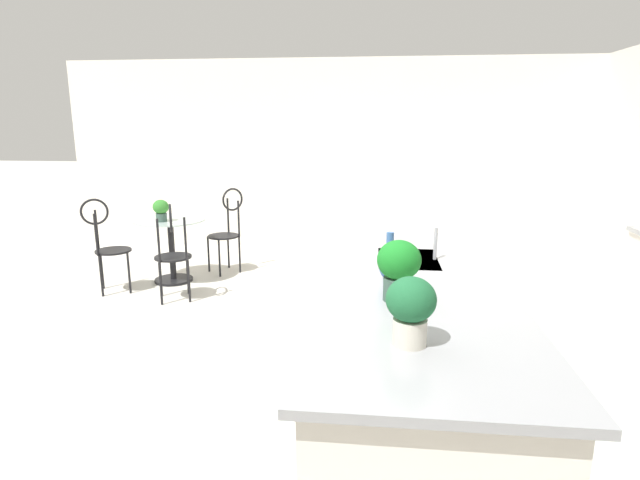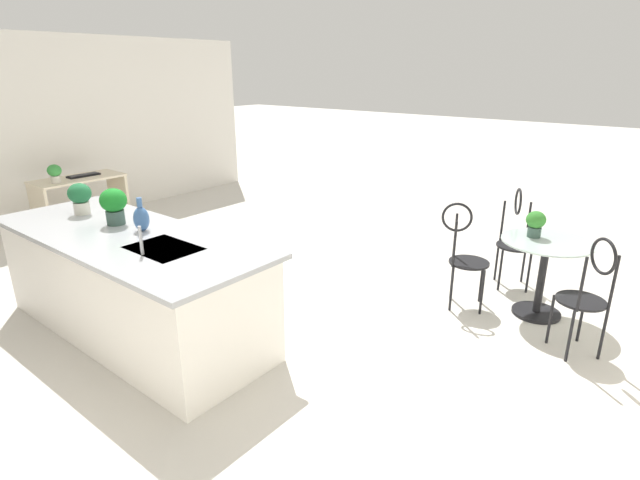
# 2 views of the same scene
# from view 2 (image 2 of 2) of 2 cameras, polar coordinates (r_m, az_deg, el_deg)

# --- Properties ---
(ground_plane) EXTENTS (40.00, 40.00, 0.00)m
(ground_plane) POSITION_cam_2_polar(r_m,az_deg,el_deg) (4.99, -10.05, -7.59)
(ground_plane) COLOR beige
(wall_right) EXTENTS (0.12, 7.80, 2.70)m
(wall_right) POSITION_cam_2_polar(r_m,az_deg,el_deg) (8.24, -31.08, 10.46)
(wall_right) COLOR silver
(wall_right) RESTS_ON ground
(kitchen_island) EXTENTS (2.80, 1.06, 0.92)m
(kitchen_island) POSITION_cam_2_polar(r_m,az_deg,el_deg) (4.58, -20.89, -4.73)
(kitchen_island) COLOR white
(kitchen_island) RESTS_ON ground
(bistro_table) EXTENTS (0.80, 0.80, 0.74)m
(bistro_table) POSITION_cam_2_polar(r_m,az_deg,el_deg) (5.04, 24.26, -3.25)
(bistro_table) COLOR black
(bistro_table) RESTS_ON ground
(chair_near_window) EXTENTS (0.54, 0.54, 1.04)m
(chair_near_window) POSITION_cam_2_polar(r_m,az_deg,el_deg) (4.43, 28.47, -5.18)
(chair_near_window) COLOR black
(chair_near_window) RESTS_ON ground
(chair_by_island) EXTENTS (0.51, 0.52, 1.04)m
(chair_by_island) POSITION_cam_2_polar(r_m,az_deg,el_deg) (5.60, 21.60, 0.66)
(chair_by_island) COLOR black
(chair_by_island) RESTS_ON ground
(chair_toward_desk) EXTENTS (0.52, 0.50, 1.04)m
(chair_toward_desk) POSITION_cam_2_polar(r_m,az_deg,el_deg) (4.92, 16.24, -1.21)
(chair_toward_desk) COLOR black
(chair_toward_desk) RESTS_ON ground
(sink_faucet) EXTENTS (0.02, 0.02, 0.22)m
(sink_faucet) POSITION_cam_2_polar(r_m,az_deg,el_deg) (3.85, -19.93, -0.05)
(sink_faucet) COLOR #B2B5BA
(sink_faucet) RESTS_ON kitchen_island
(writing_desk) EXTENTS (0.60, 1.20, 0.74)m
(writing_desk) POSITION_cam_2_polar(r_m,az_deg,el_deg) (7.97, -25.91, 4.85)
(writing_desk) COLOR beige
(writing_desk) RESTS_ON ground
(keyboard) EXTENTS (0.16, 0.44, 0.03)m
(keyboard) POSITION_cam_2_polar(r_m,az_deg,el_deg) (7.98, -25.59, 6.74)
(keyboard) COLOR black
(keyboard) RESTS_ON writing_desk
(potted_plant_on_table) EXTENTS (0.17, 0.17, 0.25)m
(potted_plant_on_table) POSITION_cam_2_polar(r_m,az_deg,el_deg) (4.97, 23.58, 1.87)
(potted_plant_on_table) COLOR #385147
(potted_plant_on_table) RESTS_ON bistro_table
(potted_plant_counter_far) EXTENTS (0.21, 0.21, 0.29)m
(potted_plant_counter_far) POSITION_cam_2_polar(r_m,az_deg,el_deg) (5.15, -25.92, 4.53)
(potted_plant_counter_far) COLOR beige
(potted_plant_counter_far) RESTS_ON kitchen_island
(potted_plant_counter_near) EXTENTS (0.23, 0.23, 0.32)m
(potted_plant_counter_near) POSITION_cam_2_polar(r_m,az_deg,el_deg) (4.68, -22.67, 3.85)
(potted_plant_counter_near) COLOR #385147
(potted_plant_counter_near) RESTS_ON kitchen_island
(potted_plant_on_desk) EXTENTS (0.18, 0.18, 0.25)m
(potted_plant_on_desk) POSITION_cam_2_polar(r_m,az_deg,el_deg) (7.65, -28.25, 6.87)
(potted_plant_on_desk) COLOR beige
(potted_plant_on_desk) RESTS_ON writing_desk
(vase_on_counter) EXTENTS (0.13, 0.13, 0.29)m
(vase_on_counter) POSITION_cam_2_polar(r_m,az_deg,el_deg) (4.42, -19.89, 2.36)
(vase_on_counter) COLOR #386099
(vase_on_counter) RESTS_ON kitchen_island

